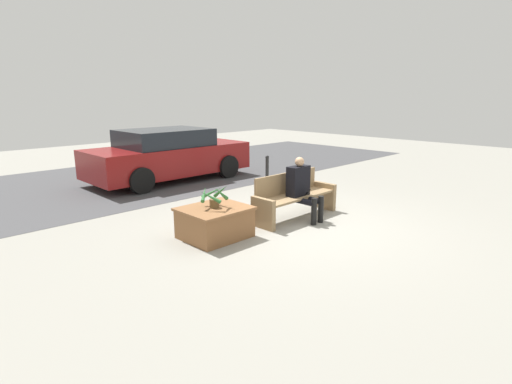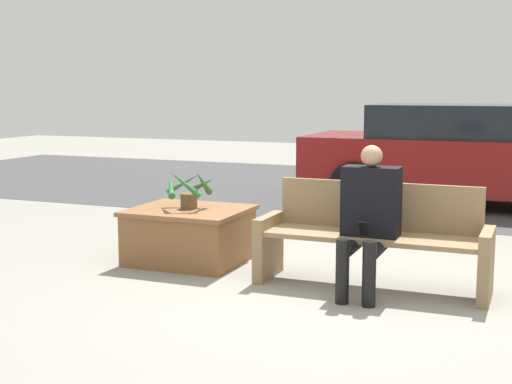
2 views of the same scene
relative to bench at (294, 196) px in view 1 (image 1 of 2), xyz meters
The scene contains 8 objects.
ground_plane 0.65m from the bench, 118.52° to the right, with size 30.00×30.00×0.00m, color gray.
road_surface 5.61m from the bench, 92.47° to the left, with size 20.00×6.00×0.01m, color #424244.
bench is the anchor object (origin of this frame).
person_seated 0.30m from the bench, 89.70° to the right, with size 0.46×0.63×1.18m.
planter_box 1.80m from the bench, behind, with size 1.06×0.92×0.51m.
potted_plant 1.82m from the bench, behind, with size 0.51×0.52×0.39m.
parked_car 4.67m from the bench, 87.45° to the left, with size 4.39×1.98×1.40m.
bollard_post 2.81m from the bench, 54.23° to the left, with size 0.09×0.09×0.79m.
Camera 1 is at (-5.46, -4.31, 2.29)m, focal length 28.00 mm.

